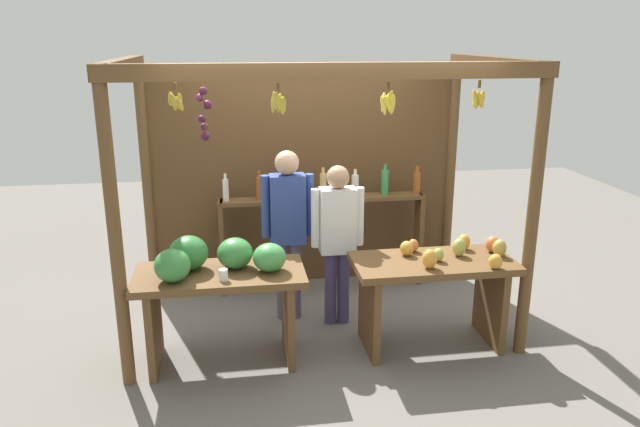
% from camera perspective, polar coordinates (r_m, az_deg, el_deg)
% --- Properties ---
extents(ground_plane, '(12.00, 12.00, 0.00)m').
position_cam_1_polar(ground_plane, '(5.87, -0.27, -9.71)').
color(ground_plane, slate).
rests_on(ground_plane, ground).
extents(market_stall, '(3.35, 1.95, 2.41)m').
position_cam_1_polar(market_stall, '(5.82, -0.96, 4.63)').
color(market_stall, brown).
rests_on(market_stall, ground).
extents(fruit_counter_left, '(1.35, 0.64, 1.07)m').
position_cam_1_polar(fruit_counter_left, '(4.89, -9.76, -6.20)').
color(fruit_counter_left, brown).
rests_on(fruit_counter_left, ground).
extents(fruit_counter_right, '(1.35, 0.65, 0.95)m').
position_cam_1_polar(fruit_counter_right, '(5.21, 10.91, -6.23)').
color(fruit_counter_right, brown).
rests_on(fruit_counter_right, ground).
extents(bottle_shelf_unit, '(2.15, 0.22, 1.35)m').
position_cam_1_polar(bottle_shelf_unit, '(6.23, 0.42, -0.12)').
color(bottle_shelf_unit, brown).
rests_on(bottle_shelf_unit, ground).
extents(vendor_man, '(0.48, 0.22, 1.62)m').
position_cam_1_polar(vendor_man, '(5.49, -3.08, -0.66)').
color(vendor_man, '#564C68').
rests_on(vendor_man, ground).
extents(vendor_woman, '(0.48, 0.20, 1.50)m').
position_cam_1_polar(vendor_woman, '(5.42, 1.67, -1.77)').
color(vendor_woman, '#453D70').
rests_on(vendor_woman, ground).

